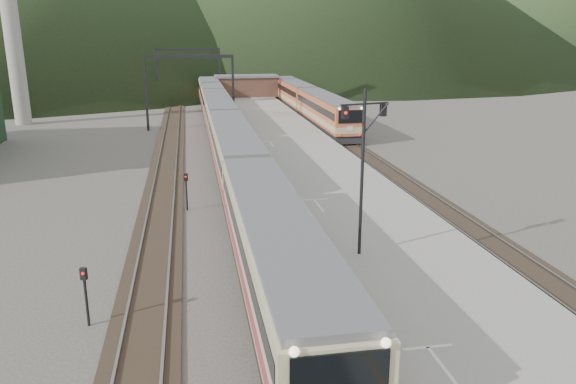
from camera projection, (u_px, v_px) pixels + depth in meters
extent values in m
cube|color=black|center=(228.00, 157.00, 47.86)|extent=(2.60, 200.00, 0.12)
cube|color=slate|center=(219.00, 156.00, 47.72)|extent=(0.10, 200.00, 0.14)
cube|color=slate|center=(236.00, 155.00, 47.96)|extent=(0.10, 200.00, 0.14)
cube|color=black|center=(168.00, 159.00, 47.03)|extent=(2.60, 200.00, 0.12)
cube|color=slate|center=(159.00, 158.00, 46.88)|extent=(0.10, 200.00, 0.14)
cube|color=slate|center=(177.00, 157.00, 47.12)|extent=(0.10, 200.00, 0.14)
cube|color=black|center=(357.00, 152.00, 49.79)|extent=(2.60, 200.00, 0.12)
cube|color=slate|center=(350.00, 151.00, 49.64)|extent=(0.10, 200.00, 0.14)
cube|color=slate|center=(365.00, 150.00, 49.88)|extent=(0.10, 200.00, 0.14)
cube|color=gray|center=(296.00, 154.00, 46.79)|extent=(8.00, 100.00, 1.00)
cube|color=black|center=(146.00, 93.00, 59.73)|extent=(0.25, 0.25, 8.00)
cube|color=black|center=(233.00, 92.00, 61.29)|extent=(0.25, 0.25, 8.00)
cube|color=black|center=(188.00, 56.00, 59.46)|extent=(9.30, 0.22, 0.35)
cube|color=black|center=(157.00, 76.00, 83.40)|extent=(0.25, 0.25, 8.00)
cube|color=black|center=(220.00, 75.00, 84.96)|extent=(0.25, 0.25, 8.00)
cube|color=black|center=(187.00, 50.00, 83.14)|extent=(9.30, 0.22, 0.35)
cube|color=brown|center=(246.00, 87.00, 84.14)|extent=(9.00, 4.00, 2.80)
cube|color=slate|center=(246.00, 76.00, 83.71)|extent=(9.40, 4.40, 0.30)
cube|color=tan|center=(276.00, 254.00, 21.87)|extent=(2.82, 18.97, 3.44)
cube|color=tan|center=(234.00, 153.00, 40.30)|extent=(2.82, 18.97, 3.44)
cube|color=tan|center=(219.00, 115.00, 58.74)|extent=(2.82, 18.97, 3.44)
cube|color=tan|center=(211.00, 95.00, 77.18)|extent=(2.82, 18.97, 3.44)
cube|color=#D15F33|center=(326.00, 113.00, 60.44)|extent=(2.75, 18.52, 3.36)
cube|color=#D15F33|center=(294.00, 94.00, 78.45)|extent=(2.75, 18.52, 3.36)
cylinder|color=black|center=(362.00, 175.00, 23.50)|extent=(0.14, 0.14, 7.10)
cube|color=black|center=(365.00, 104.00, 22.69)|extent=(2.15, 0.59, 0.07)
cube|color=black|center=(345.00, 113.00, 22.42)|extent=(0.29, 0.23, 0.50)
cube|color=black|center=(383.00, 110.00, 23.12)|extent=(0.29, 0.23, 0.50)
cylinder|color=black|center=(187.00, 194.00, 33.39)|extent=(0.10, 0.10, 2.00)
cube|color=black|center=(186.00, 177.00, 33.10)|extent=(0.25, 0.21, 0.45)
cylinder|color=black|center=(86.00, 301.00, 20.17)|extent=(0.10, 0.10, 2.00)
cube|color=black|center=(84.00, 274.00, 19.88)|extent=(0.26, 0.23, 0.45)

